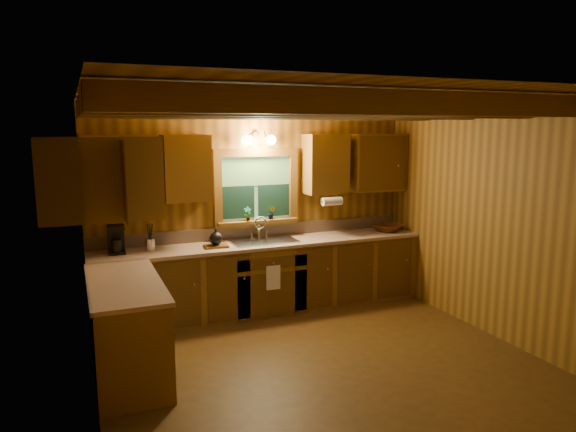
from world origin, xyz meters
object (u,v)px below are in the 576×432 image
(sink, at_px, (264,245))
(wicker_basket, at_px, (388,228))
(cutting_board, at_px, (216,246))
(coffee_maker, at_px, (116,239))

(sink, distance_m, wicker_basket, 1.80)
(sink, height_order, cutting_board, sink)
(coffee_maker, xyz_separation_m, wicker_basket, (3.56, -0.11, -0.11))
(coffee_maker, height_order, cutting_board, coffee_maker)
(sink, xyz_separation_m, wicker_basket, (1.80, -0.04, 0.09))
(sink, xyz_separation_m, coffee_maker, (-1.76, 0.07, 0.20))
(sink, relative_size, wicker_basket, 2.08)
(wicker_basket, bearing_deg, coffee_maker, 178.25)
(cutting_board, bearing_deg, wicker_basket, 3.84)
(coffee_maker, distance_m, wicker_basket, 3.56)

